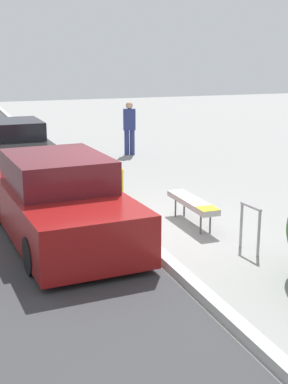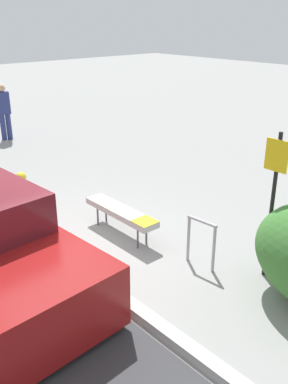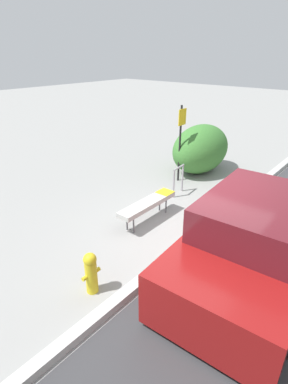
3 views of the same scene
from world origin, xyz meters
name	(u,v)px [view 3 (image 3 of 3)]	position (x,y,z in m)	size (l,w,h in m)	color
ground_plane	(191,243)	(0.00, 0.00, 0.00)	(60.00, 60.00, 0.00)	gray
curb	(191,240)	(0.00, 0.00, 0.07)	(60.00, 0.20, 0.13)	#B7B7B2
bench	(148,204)	(0.11, 1.29, 0.45)	(1.71, 0.37, 0.52)	#515156
bike_rack	(178,178)	(1.79, 1.58, 0.50)	(0.55, 0.10, 0.83)	#99999E
sign_post	(180,137)	(2.64, 2.12, 1.38)	(0.36, 0.08, 2.30)	black
fire_hydrant	(91,272)	(-2.28, 0.52, 0.41)	(0.36, 0.22, 0.77)	gold
shrub_hedge	(201,149)	(3.75, 2.04, 0.78)	(2.37, 1.53, 1.56)	#3D7A33
parked_car_near	(259,239)	(-0.03, -1.34, 0.69)	(4.69, 2.17, 1.54)	black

